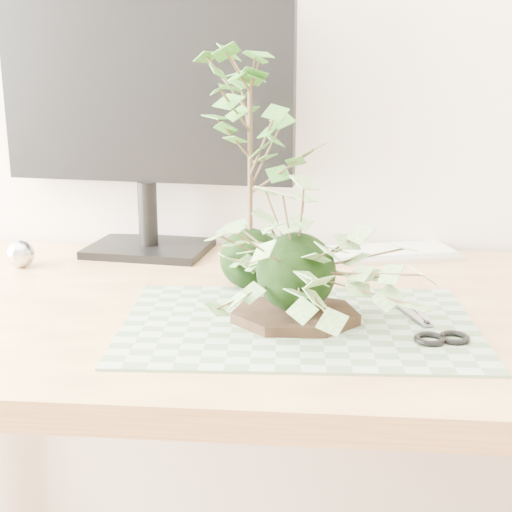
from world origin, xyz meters
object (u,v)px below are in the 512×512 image
object	(u,v)px
maple_kokedama	(250,108)
monitor	(144,102)
keyboard	(354,254)
ivy_kokedama	(297,236)
desk	(305,358)

from	to	relation	value
maple_kokedama	monitor	bearing A→B (deg)	135.06
keyboard	monitor	size ratio (longest dim) A/B	0.74
ivy_kokedama	maple_kokedama	distance (m)	0.24
keyboard	monitor	distance (m)	0.49
desk	monitor	bearing A→B (deg)	136.56
keyboard	monitor	bearing A→B (deg)	162.44
maple_kokedama	keyboard	distance (m)	0.39
keyboard	maple_kokedama	bearing A→B (deg)	-146.74
desk	keyboard	world-z (taller)	keyboard
monitor	keyboard	bearing A→B (deg)	4.82
desk	monitor	distance (m)	0.57
ivy_kokedama	monitor	size ratio (longest dim) A/B	0.69
desk	keyboard	xyz separation A→B (m)	(0.09, 0.28, 0.10)
ivy_kokedama	keyboard	bearing A→B (deg)	74.44
ivy_kokedama	keyboard	size ratio (longest dim) A/B	0.93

